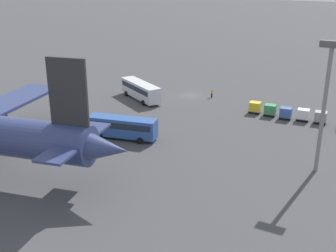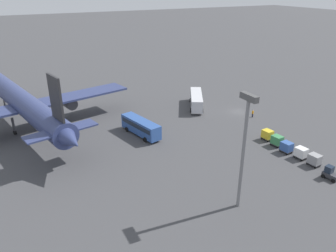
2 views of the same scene
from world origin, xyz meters
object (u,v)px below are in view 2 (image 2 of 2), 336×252
shuttle_bus_far (141,126)px  cargo_cart_yellow (267,134)px  cargo_cart_green (277,140)px  baggage_tug (330,173)px  cargo_cart_grey (315,159)px  cargo_cart_blue (287,147)px  shuttle_bus_near (196,99)px  airplane (23,103)px  worker_person (253,114)px  cargo_cart_white (301,152)px

shuttle_bus_far → cargo_cart_yellow: shuttle_bus_far is taller
shuttle_bus_far → cargo_cart_green: bearing=-140.6°
baggage_tug → cargo_cart_grey: (3.98, -1.06, 0.25)m
cargo_cart_blue → shuttle_bus_far: bearing=47.1°
shuttle_bus_near → cargo_cart_blue: shuttle_bus_near is taller
cargo_cart_grey → airplane: bearing=47.0°
airplane → cargo_cart_blue: 53.35m
worker_person → baggage_tug: bearing=166.1°
baggage_tug → cargo_cart_white: (6.80, -0.95, 0.25)m
shuttle_bus_near → shuttle_bus_far: bearing=144.9°
cargo_cart_blue → cargo_cart_green: (2.81, -0.39, 0.00)m
shuttle_bus_far → cargo_cart_white: 30.77m
shuttle_bus_far → cargo_cart_blue: (-19.30, -20.80, -0.78)m
cargo_cart_blue → baggage_tug: bearing=177.8°
cargo_cart_grey → shuttle_bus_far: bearing=40.8°
baggage_tug → cargo_cart_green: size_ratio=1.20×
cargo_cart_yellow → cargo_cart_white: bearing=-180.0°
baggage_tug → worker_person: bearing=-23.4°
cargo_cart_grey → worker_person: bearing=-13.7°
cargo_cart_grey → cargo_cart_green: same height
worker_person → cargo_cart_green: cargo_cart_green is taller
shuttle_bus_near → cargo_cart_green: (-25.27, -2.45, -0.83)m
airplane → worker_person: airplane is taller
shuttle_bus_near → baggage_tug: (-37.70, -1.70, -1.08)m
airplane → cargo_cart_blue: size_ratio=24.33×
worker_person → cargo_cart_white: 19.92m
baggage_tug → airplane: bearing=34.0°
cargo_cart_grey → baggage_tug: bearing=165.1°
cargo_cart_white → shuttle_bus_far: bearing=44.0°
worker_person → cargo_cart_white: size_ratio=0.81×
shuttle_bus_near → cargo_cart_blue: (-28.09, -2.06, -0.83)m
shuttle_bus_near → cargo_cart_white: size_ratio=5.42×
worker_person → cargo_cart_green: (-13.52, 5.66, 0.32)m
shuttle_bus_far → baggage_tug: size_ratio=4.18×
baggage_tug → cargo_cart_blue: size_ratio=1.20×
airplane → cargo_cart_green: bearing=-138.8°
worker_person → cargo_cart_green: bearing=157.3°
shuttle_bus_near → cargo_cart_yellow: (-22.46, -2.64, -0.83)m
cargo_cart_grey → cargo_cart_green: bearing=2.1°
airplane → shuttle_bus_near: airplane is taller
cargo_cart_green → cargo_cart_blue: bearing=172.2°
worker_person → cargo_cart_white: cargo_cart_white is taller
worker_person → cargo_cart_green: 14.66m
cargo_cart_green → cargo_cart_grey: bearing=-177.9°
shuttle_bus_far → cargo_cart_grey: (-24.93, -21.50, -0.78)m
shuttle_bus_near → worker_person: 14.33m
cargo_cart_yellow → baggage_tug: bearing=176.5°
baggage_tug → cargo_cart_yellow: (15.24, -0.94, 0.25)m
cargo_cart_green → shuttle_bus_near: bearing=5.5°
cargo_cart_green → cargo_cart_yellow: 2.82m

